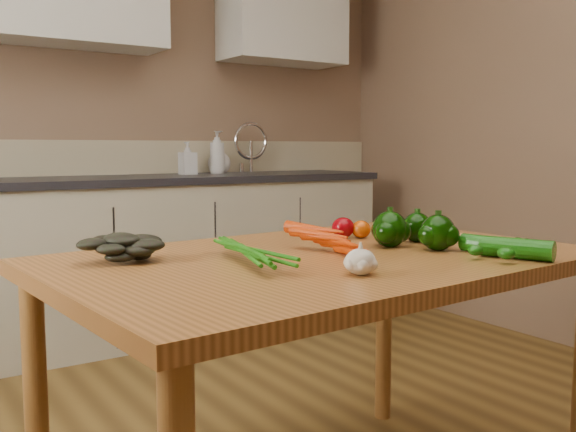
% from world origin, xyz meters
% --- Properties ---
extents(room, '(4.04, 5.04, 2.64)m').
position_xyz_m(room, '(0.00, 0.17, 1.25)').
color(room, brown).
rests_on(room, ground).
extents(counter_run, '(2.84, 0.64, 1.14)m').
position_xyz_m(counter_run, '(0.21, 2.19, 0.46)').
color(counter_run, '#B3AD95').
rests_on(counter_run, ground).
extents(table, '(1.50, 1.02, 0.77)m').
position_xyz_m(table, '(-0.07, 0.16, 0.68)').
color(table, '#A86730').
rests_on(table, ground).
extents(soap_bottle_a, '(0.12, 0.12, 0.26)m').
position_xyz_m(soap_bottle_a, '(0.70, 2.29, 1.03)').
color(soap_bottle_a, silver).
rests_on(soap_bottle_a, counter_run).
extents(soap_bottle_b, '(0.09, 0.09, 0.19)m').
position_xyz_m(soap_bottle_b, '(0.49, 2.26, 1.00)').
color(soap_bottle_b, silver).
rests_on(soap_bottle_b, counter_run).
extents(soap_bottle_c, '(0.18, 0.18, 0.18)m').
position_xyz_m(soap_bottle_c, '(0.74, 2.34, 0.99)').
color(soap_bottle_c, silver).
rests_on(soap_bottle_c, counter_run).
extents(carrot_bunch, '(0.28, 0.22, 0.07)m').
position_xyz_m(carrot_bunch, '(-0.12, 0.17, 0.80)').
color(carrot_bunch, '#CE3704').
rests_on(carrot_bunch, table).
extents(leafy_greens, '(0.20, 0.18, 0.10)m').
position_xyz_m(leafy_greens, '(-0.57, 0.37, 0.82)').
color(leafy_greens, black).
rests_on(leafy_greens, table).
extents(garlic_bulb, '(0.07, 0.07, 0.06)m').
position_xyz_m(garlic_bulb, '(-0.16, -0.11, 0.80)').
color(garlic_bulb, silver).
rests_on(garlic_bulb, table).
extents(pepper_a, '(0.10, 0.10, 0.10)m').
position_xyz_m(pepper_a, '(0.18, 0.17, 0.82)').
color(pepper_a, black).
rests_on(pepper_a, table).
extents(pepper_b, '(0.09, 0.09, 0.09)m').
position_xyz_m(pepper_b, '(0.31, 0.20, 0.81)').
color(pepper_b, black).
rests_on(pepper_b, table).
extents(pepper_c, '(0.10, 0.10, 0.10)m').
position_xyz_m(pepper_c, '(0.25, 0.05, 0.82)').
color(pepper_c, black).
rests_on(pepper_c, table).
extents(tomato_a, '(0.07, 0.07, 0.07)m').
position_xyz_m(tomato_a, '(0.18, 0.39, 0.80)').
color(tomato_a, '#820209').
rests_on(tomato_a, table).
extents(tomato_b, '(0.06, 0.06, 0.06)m').
position_xyz_m(tomato_b, '(0.22, 0.36, 0.80)').
color(tomato_b, '#BF4204').
rests_on(tomato_b, table).
extents(tomato_c, '(0.07, 0.07, 0.06)m').
position_xyz_m(tomato_c, '(0.30, 0.30, 0.80)').
color(tomato_c, '#BF4204').
rests_on(tomato_c, table).
extents(zucchini_a, '(0.08, 0.22, 0.05)m').
position_xyz_m(zucchini_a, '(0.32, -0.10, 0.79)').
color(zucchini_a, '#0C4C08').
rests_on(zucchini_a, table).
extents(zucchini_b, '(0.12, 0.19, 0.06)m').
position_xyz_m(zucchini_b, '(0.31, -0.17, 0.80)').
color(zucchini_b, '#0C4C08').
rests_on(zucchini_b, table).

